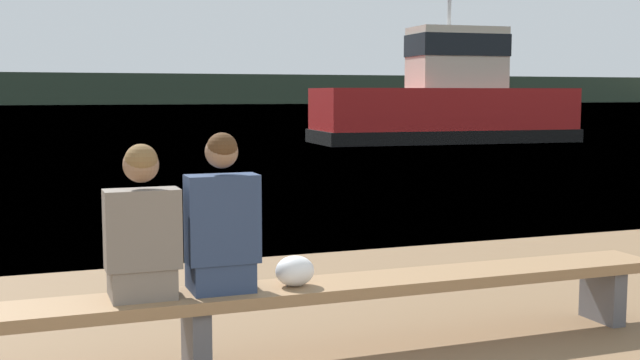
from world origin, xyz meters
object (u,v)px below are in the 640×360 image
bench_main (196,307)px  shopping_bag (295,271)px  person_left (142,231)px  tugboat_red (446,106)px  person_right (222,223)px

bench_main → shopping_bag: shopping_bag is taller
person_left → shopping_bag: person_left is taller
shopping_bag → tugboat_red: 24.57m
person_right → bench_main: bearing=-180.0°
bench_main → person_left: person_left is taller
bench_main → tugboat_red: tugboat_red is taller
person_right → shopping_bag: 0.59m
person_left → shopping_bag: size_ratio=3.71×
bench_main → person_right: 0.56m
bench_main → person_right: person_right is taller
person_right → tugboat_red: 24.81m
person_right → tugboat_red: (13.38, 20.89, 0.37)m
bench_main → tugboat_red: 24.92m
person_left → person_right: (0.50, -0.00, 0.02)m
person_right → tugboat_red: tugboat_red is taller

